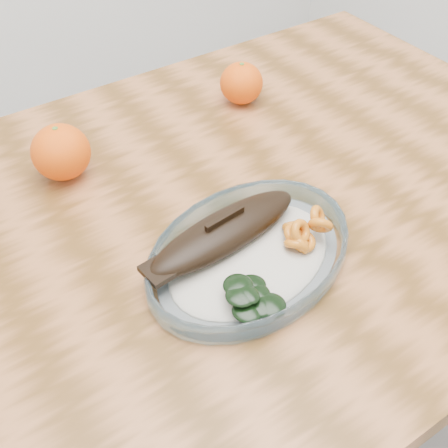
{
  "coord_description": "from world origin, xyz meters",
  "views": [
    {
      "loc": [
        -0.34,
        -0.51,
        1.29
      ],
      "look_at": [
        -0.04,
        -0.06,
        0.77
      ],
      "focal_mm": 45.0,
      "sensor_mm": 36.0,
      "label": 1
    }
  ],
  "objects_px": {
    "orange_left": "(61,152)",
    "dining_table": "(224,249)",
    "orange_right": "(241,83)",
    "plated_meal": "(249,252)"
  },
  "relations": [
    {
      "from": "dining_table",
      "to": "orange_right",
      "type": "height_order",
      "value": "orange_right"
    },
    {
      "from": "orange_left",
      "to": "dining_table",
      "type": "bearing_deg",
      "value": -48.07
    },
    {
      "from": "orange_right",
      "to": "plated_meal",
      "type": "bearing_deg",
      "value": -123.47
    },
    {
      "from": "plated_meal",
      "to": "orange_left",
      "type": "relative_size",
      "value": 7.23
    },
    {
      "from": "plated_meal",
      "to": "orange_right",
      "type": "relative_size",
      "value": 8.33
    },
    {
      "from": "plated_meal",
      "to": "orange_left",
      "type": "height_order",
      "value": "orange_left"
    },
    {
      "from": "dining_table",
      "to": "plated_meal",
      "type": "height_order",
      "value": "plated_meal"
    },
    {
      "from": "dining_table",
      "to": "plated_meal",
      "type": "bearing_deg",
      "value": -108.58
    },
    {
      "from": "orange_left",
      "to": "orange_right",
      "type": "bearing_deg",
      "value": 4.05
    },
    {
      "from": "plated_meal",
      "to": "orange_right",
      "type": "height_order",
      "value": "plated_meal"
    }
  ]
}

